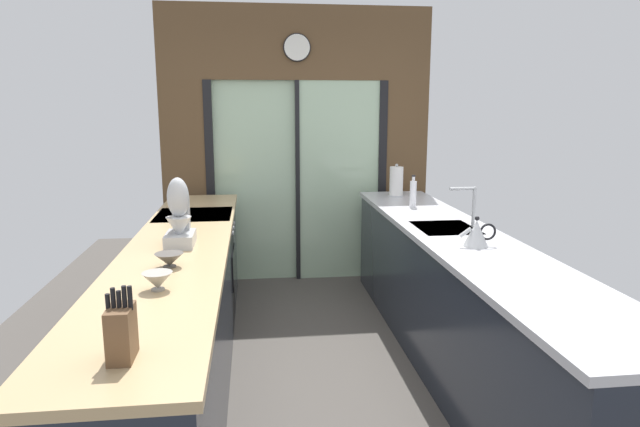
# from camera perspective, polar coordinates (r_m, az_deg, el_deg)

# --- Properties ---
(ground_plane) EXTENTS (5.04, 7.60, 0.02)m
(ground_plane) POSITION_cam_1_polar(r_m,az_deg,el_deg) (4.12, -0.14, -14.36)
(ground_plane) COLOR #4C4742
(back_wall_unit) EXTENTS (2.64, 0.12, 2.70)m
(back_wall_unit) POSITION_cam_1_polar(r_m,az_deg,el_deg) (5.51, -2.38, 8.63)
(back_wall_unit) COLOR brown
(back_wall_unit) RESTS_ON ground_plane
(left_counter_run) EXTENTS (0.62, 3.80, 0.92)m
(left_counter_run) POSITION_cam_1_polar(r_m,az_deg,el_deg) (3.51, -14.41, -10.95)
(left_counter_run) COLOR #1E232D
(left_counter_run) RESTS_ON ground_plane
(right_counter_run) EXTENTS (0.62, 3.80, 0.92)m
(right_counter_run) POSITION_cam_1_polar(r_m,az_deg,el_deg) (3.88, 14.05, -8.80)
(right_counter_run) COLOR #1E232D
(right_counter_run) RESTS_ON ground_plane
(sink_faucet) EXTENTS (0.19, 0.02, 0.28)m
(sink_faucet) POSITION_cam_1_polar(r_m,az_deg,el_deg) (3.99, 15.21, 1.29)
(sink_faucet) COLOR #B7BABC
(sink_faucet) RESTS_ON right_counter_run
(oven_range) EXTENTS (0.60, 0.60, 0.92)m
(oven_range) POSITION_cam_1_polar(r_m,az_deg,el_deg) (4.56, -12.60, -5.80)
(oven_range) COLOR black
(oven_range) RESTS_ON ground_plane
(mixing_bowl_near) EXTENTS (0.14, 0.14, 0.09)m
(mixing_bowl_near) POSITION_cam_1_polar(r_m,az_deg,el_deg) (2.68, -16.42, -6.67)
(mixing_bowl_near) COLOR gray
(mixing_bowl_near) RESTS_ON left_counter_run
(mixing_bowl_far) EXTENTS (0.15, 0.15, 0.08)m
(mixing_bowl_far) POSITION_cam_1_polar(r_m,az_deg,el_deg) (3.03, -15.29, -4.62)
(mixing_bowl_far) COLOR #514C47
(mixing_bowl_far) RESTS_ON left_counter_run
(knife_block) EXTENTS (0.09, 0.14, 0.26)m
(knife_block) POSITION_cam_1_polar(r_m,az_deg,el_deg) (2.00, -19.82, -11.42)
(knife_block) COLOR brown
(knife_block) RESTS_ON left_counter_run
(stand_mixer) EXTENTS (0.17, 0.27, 0.42)m
(stand_mixer) POSITION_cam_1_polar(r_m,az_deg,el_deg) (3.45, -14.31, -0.62)
(stand_mixer) COLOR #B7BABC
(stand_mixer) RESTS_ON left_counter_run
(kettle) EXTENTS (0.23, 0.15, 0.19)m
(kettle) POSITION_cam_1_polar(r_m,az_deg,el_deg) (3.46, 15.86, -1.98)
(kettle) COLOR #B7BABC
(kettle) RESTS_ON right_counter_run
(soap_bottle) EXTENTS (0.06, 0.06, 0.27)m
(soap_bottle) POSITION_cam_1_polar(r_m,az_deg,el_deg) (4.70, 9.58, 2.08)
(soap_bottle) COLOR silver
(soap_bottle) RESTS_ON right_counter_run
(paper_towel_roll) EXTENTS (0.14, 0.14, 0.31)m
(paper_towel_roll) POSITION_cam_1_polar(r_m,az_deg,el_deg) (5.23, 7.88, 3.27)
(paper_towel_roll) COLOR #B7BABC
(paper_towel_roll) RESTS_ON right_counter_run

